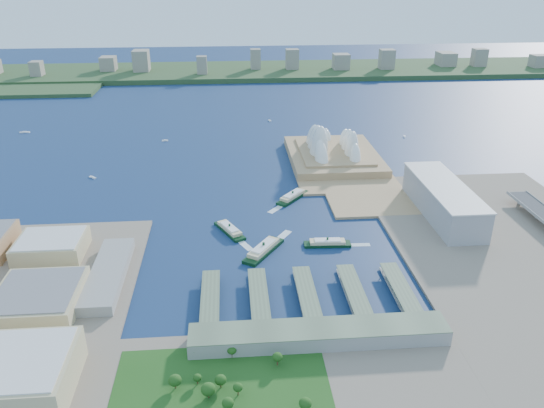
{
  "coord_description": "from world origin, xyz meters",
  "views": [
    {
      "loc": [
        -48.39,
        -460.43,
        269.91
      ],
      "look_at": [
        -2.77,
        90.89,
        18.0
      ],
      "focal_mm": 35.0,
      "sensor_mm": 36.0,
      "label": 1
    }
  ],
  "objects": [
    {
      "name": "ferry_c",
      "position": [
        -17.94,
        11.58,
        5.68
      ],
      "size": [
        46.28,
        58.29,
        11.35
      ],
      "primitive_type": null,
      "rotation": [
        0.0,
        0.0,
        2.55
      ],
      "color": "black",
      "rests_on": "ground"
    },
    {
      "name": "toaster_building",
      "position": [
        195.0,
        80.0,
        20.5
      ],
      "size": [
        45.0,
        155.0,
        35.0
      ],
      "primitive_type": "cube",
      "color": "gray",
      "rests_on": "east_land"
    },
    {
      "name": "boat_b",
      "position": [
        -156.26,
        396.69,
        1.35
      ],
      "size": [
        10.28,
        4.44,
        2.7
      ],
      "primitive_type": null,
      "rotation": [
        0.0,
        0.0,
        1.67
      ],
      "color": "white",
      "rests_on": "ground"
    },
    {
      "name": "ferry_wharves",
      "position": [
        14.0,
        -75.0,
        4.65
      ],
      "size": [
        184.0,
        90.0,
        9.3
      ],
      "primitive_type": null,
      "color": "#56674E",
      "rests_on": "ground"
    },
    {
      "name": "boat_c",
      "position": [
        248.3,
        386.71,
        1.26
      ],
      "size": [
        6.66,
        11.61,
        2.51
      ],
      "primitive_type": null,
      "rotation": [
        0.0,
        0.0,
        2.82
      ],
      "color": "white",
      "rests_on": "ground"
    },
    {
      "name": "ground",
      "position": [
        0.0,
        0.0,
        0.0
      ],
      "size": [
        3000.0,
        3000.0,
        0.0
      ],
      "primitive_type": "plane",
      "color": "#0D1C40",
      "rests_on": "ground"
    },
    {
      "name": "peninsula",
      "position": [
        107.5,
        260.0,
        1.5
      ],
      "size": [
        135.0,
        220.0,
        3.0
      ],
      "primitive_type": "cube",
      "color": "#A5845A",
      "rests_on": "ground"
    },
    {
      "name": "ferry_d",
      "position": [
        49.65,
        20.86,
        4.63
      ],
      "size": [
        49.5,
        14.57,
        9.27
      ],
      "primitive_type": null,
      "rotation": [
        0.0,
        0.0,
        1.53
      ],
      "color": "black",
      "rests_on": "ground"
    },
    {
      "name": "east_land",
      "position": [
        240.0,
        -50.0,
        1.5
      ],
      "size": [
        240.0,
        500.0,
        3.0
      ],
      "primitive_type": "cube",
      "color": "gray",
      "rests_on": "ground"
    },
    {
      "name": "boat_d",
      "position": [
        -405.31,
        465.0,
        1.42
      ],
      "size": [
        17.09,
        4.76,
        2.85
      ],
      "primitive_type": null,
      "rotation": [
        0.0,
        0.0,
        1.63
      ],
      "color": "white",
      "rests_on": "ground"
    },
    {
      "name": "boat_e",
      "position": [
        27.05,
        504.63,
        1.3
      ],
      "size": [
        5.25,
        11.03,
        2.6
      ],
      "primitive_type": null,
      "rotation": [
        0.0,
        0.0,
        0.18
      ],
      "color": "white",
      "rests_on": "ground"
    },
    {
      "name": "terminal_building",
      "position": [
        15.0,
        -135.0,
        9.0
      ],
      "size": [
        200.0,
        28.0,
        12.0
      ],
      "primitive_type": "cube",
      "color": "gray",
      "rests_on": "south_land"
    },
    {
      "name": "opera_house",
      "position": [
        105.0,
        280.0,
        32.0
      ],
      "size": [
        134.0,
        180.0,
        58.0
      ],
      "primitive_type": null,
      "color": "white",
      "rests_on": "peninsula"
    },
    {
      "name": "park",
      "position": [
        -60.0,
        -190.0,
        11.0
      ],
      "size": [
        150.0,
        110.0,
        16.0
      ],
      "primitive_type": null,
      "color": "#194714",
      "rests_on": "south_land"
    },
    {
      "name": "ferry_a",
      "position": [
        -52.15,
        59.78,
        4.9
      ],
      "size": [
        35.13,
        52.19,
        9.8
      ],
      "primitive_type": null,
      "rotation": [
        0.0,
        0.0,
        0.47
      ],
      "color": "black",
      "rests_on": "ground"
    },
    {
      "name": "ferry_b",
      "position": [
        27.7,
        144.02,
        5.17
      ],
      "size": [
        45.52,
        51.11,
        10.35
      ],
      "primitive_type": null,
      "rotation": [
        0.0,
        0.0,
        -0.69
      ],
      "color": "black",
      "rests_on": "ground"
    },
    {
      "name": "boat_a",
      "position": [
        -239.18,
        237.34,
        1.18
      ],
      "size": [
        11.27,
        10.33,
        2.36
      ],
      "primitive_type": null,
      "rotation": [
        0.0,
        0.0,
        0.86
      ],
      "color": "white",
      "rests_on": "ground"
    },
    {
      "name": "far_shore",
      "position": [
        0.0,
        980.0,
        6.0
      ],
      "size": [
        2200.0,
        260.0,
        12.0
      ],
      "primitive_type": "cube",
      "color": "#2D4926",
      "rests_on": "ground"
    },
    {
      "name": "far_skyline",
      "position": [
        0.0,
        960.0,
        39.5
      ],
      "size": [
        1900.0,
        140.0,
        55.0
      ],
      "primitive_type": null,
      "color": "gray",
      "rests_on": "far_shore"
    }
  ]
}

